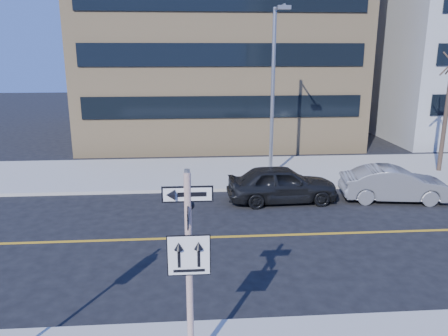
{
  "coord_description": "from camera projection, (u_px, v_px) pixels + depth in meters",
  "views": [
    {
      "loc": [
        0.1,
        -9.89,
        6.21
      ],
      "look_at": [
        1.14,
        4.0,
        2.47
      ],
      "focal_mm": 35.0,
      "sensor_mm": 36.0,
      "label": 1
    }
  ],
  "objects": [
    {
      "name": "ground",
      "position": [
        191.0,
        303.0,
        11.13
      ],
      "size": [
        120.0,
        120.0,
        0.0
      ],
      "primitive_type": "plane",
      "color": "black",
      "rests_on": "ground"
    },
    {
      "name": "sign_pole",
      "position": [
        189.0,
        262.0,
        8.08
      ],
      "size": [
        0.92,
        0.92,
        4.06
      ],
      "color": "white",
      "rests_on": "near_sidewalk"
    },
    {
      "name": "parked_car_a",
      "position": [
        282.0,
        184.0,
        18.42
      ],
      "size": [
        2.02,
        4.67,
        1.57
      ],
      "primitive_type": "imported",
      "rotation": [
        0.0,
        0.0,
        1.61
      ],
      "color": "black",
      "rests_on": "ground"
    },
    {
      "name": "parked_car_b",
      "position": [
        394.0,
        184.0,
        18.56
      ],
      "size": [
        2.14,
        4.6,
        1.46
      ],
      "primitive_type": "imported",
      "rotation": [
        0.0,
        0.0,
        1.43
      ],
      "color": "slate",
      "rests_on": "ground"
    },
    {
      "name": "streetlight_a",
      "position": [
        274.0,
        83.0,
        20.54
      ],
      "size": [
        0.55,
        2.25,
        8.0
      ],
      "color": "gray",
      "rests_on": "far_sidewalk"
    },
    {
      "name": "building_brick",
      "position": [
        215.0,
        13.0,
        33.01
      ],
      "size": [
        18.0,
        18.0,
        18.0
      ],
      "primitive_type": "cube",
      "color": "tan",
      "rests_on": "ground"
    }
  ]
}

